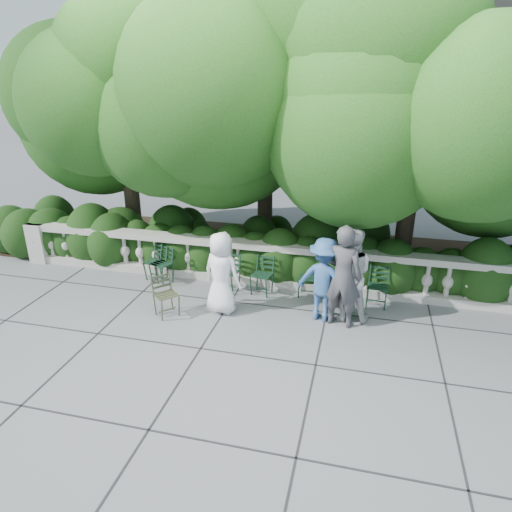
% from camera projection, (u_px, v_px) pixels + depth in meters
% --- Properties ---
extents(ground, '(90.00, 90.00, 0.00)m').
position_uv_depth(ground, '(243.00, 324.00, 8.70)').
color(ground, '#585B61').
rests_on(ground, ground).
extents(balustrade, '(12.00, 0.44, 1.00)m').
position_uv_depth(balustrade, '(265.00, 264.00, 10.14)').
color(balustrade, '#9E998E').
rests_on(balustrade, ground).
extents(shrub_hedge, '(15.00, 2.60, 1.70)m').
position_uv_depth(shrub_hedge, '(275.00, 264.00, 11.40)').
color(shrub_hedge, black).
rests_on(shrub_hedge, ground).
extents(tree_canopy, '(15.04, 6.52, 6.78)m').
position_uv_depth(tree_canopy, '(311.00, 97.00, 9.94)').
color(tree_canopy, '#3F3023').
rests_on(tree_canopy, ground).
extents(chair_a, '(0.59, 0.61, 0.84)m').
position_uv_depth(chair_a, '(158.00, 284.00, 10.32)').
color(chair_a, black).
rests_on(chair_a, ground).
extents(chair_b, '(0.53, 0.56, 0.84)m').
position_uv_depth(chair_b, '(226.00, 293.00, 9.90)').
color(chair_b, black).
rests_on(chair_b, ground).
extents(chair_c, '(0.58, 0.60, 0.84)m').
position_uv_depth(chair_c, '(153.00, 282.00, 10.42)').
color(chair_c, black).
rests_on(chair_c, ground).
extents(chair_d, '(0.48, 0.52, 0.84)m').
position_uv_depth(chair_d, '(307.00, 299.00, 9.64)').
color(chair_d, black).
rests_on(chair_d, ground).
extents(chair_e, '(0.52, 0.55, 0.84)m').
position_uv_depth(chair_e, '(259.00, 296.00, 9.75)').
color(chair_e, black).
rests_on(chair_e, ground).
extents(chair_f, '(0.47, 0.51, 0.84)m').
position_uv_depth(chair_f, '(375.00, 309.00, 9.23)').
color(chair_f, black).
rests_on(chair_f, ground).
extents(chair_weathered, '(0.65, 0.65, 0.84)m').
position_uv_depth(chair_weathered, '(171.00, 318.00, 8.90)').
color(chair_weathered, black).
rests_on(chair_weathered, ground).
extents(person_businessman, '(0.93, 0.74, 1.66)m').
position_uv_depth(person_businessman, '(222.00, 273.00, 8.86)').
color(person_businessman, white).
rests_on(person_businessman, ground).
extents(person_woman_grey, '(0.79, 0.59, 1.98)m').
position_uv_depth(person_woman_grey, '(342.00, 277.00, 8.33)').
color(person_woman_grey, '#403F44').
rests_on(person_woman_grey, ground).
extents(person_casual_man, '(0.93, 0.74, 1.83)m').
position_uv_depth(person_casual_man, '(349.00, 275.00, 8.58)').
color(person_casual_man, silver).
rests_on(person_casual_man, ground).
extents(person_older_blue, '(1.19, 0.86, 1.65)m').
position_uv_depth(person_older_blue, '(324.00, 280.00, 8.59)').
color(person_older_blue, '#305790').
rests_on(person_older_blue, ground).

